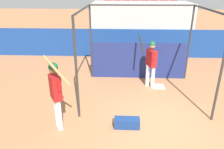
{
  "coord_description": "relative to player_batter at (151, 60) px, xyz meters",
  "views": [
    {
      "loc": [
        -1.07,
        -5.16,
        3.7
      ],
      "look_at": [
        -1.35,
        1.16,
        1.05
      ],
      "focal_mm": 35.0,
      "sensor_mm": 36.0,
      "label": 1
    }
  ],
  "objects": [
    {
      "name": "home_plate",
      "position": [
        0.36,
        -0.0,
        -1.08
      ],
      "size": [
        0.44,
        0.44,
        0.02
      ],
      "color": "white",
      "rests_on": "ground"
    },
    {
      "name": "outfield_wall",
      "position": [
        -0.03,
        3.72,
        -0.35
      ],
      "size": [
        24.0,
        0.12,
        1.48
      ],
      "color": "navy",
      "rests_on": "ground"
    },
    {
      "name": "equipment_bag",
      "position": [
        -0.91,
        -2.64,
        -0.95
      ],
      "size": [
        0.7,
        0.28,
        0.28
      ],
      "color": "navy",
      "rests_on": "ground"
    },
    {
      "name": "player_waiting",
      "position": [
        -2.77,
        -2.74,
        0.08
      ],
      "size": [
        0.68,
        0.64,
        2.21
      ],
      "rotation": [
        0.0,
        0.0,
        -1.01
      ],
      "color": "white",
      "rests_on": "ground"
    },
    {
      "name": "bleacher_section",
      "position": [
        -0.03,
        4.98,
        0.29
      ],
      "size": [
        5.4,
        2.4,
        2.76
      ],
      "color": "#9E9E99",
      "rests_on": "ground"
    },
    {
      "name": "ground_plane",
      "position": [
        -0.03,
        -2.53,
        -1.09
      ],
      "size": [
        60.0,
        60.0,
        0.0
      ],
      "primitive_type": "plane",
      "color": "#9E6642"
    },
    {
      "name": "player_batter",
      "position": [
        0.0,
        0.0,
        0.0
      ],
      "size": [
        0.67,
        0.82,
        1.95
      ],
      "rotation": [
        0.0,
        0.0,
        1.92
      ],
      "color": "white",
      "rests_on": "ground"
    },
    {
      "name": "batting_cage",
      "position": [
        -0.38,
        0.39,
        0.14
      ],
      "size": [
        3.98,
        3.09,
        2.98
      ],
      "color": "#282828",
      "rests_on": "ground"
    }
  ]
}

